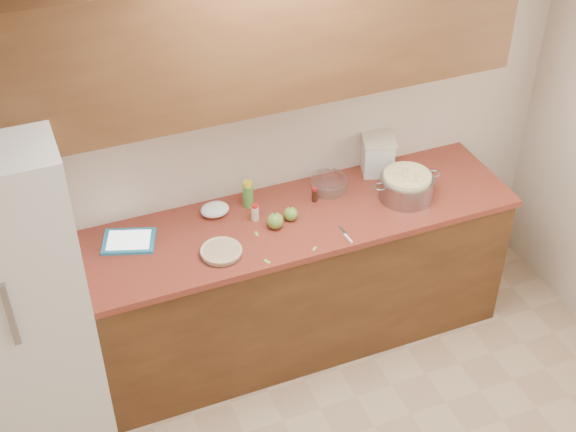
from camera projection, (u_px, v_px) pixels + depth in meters
name	position (u px, v px, depth m)	size (l,w,h in m)	color
room_shell	(425.00, 362.00, 3.03)	(3.60, 3.60, 3.60)	tan
counter_run	(282.00, 283.00, 4.62)	(2.64, 0.68, 0.92)	#5A3619
upper_cabinets	(269.00, 32.00, 3.83)	(2.60, 0.34, 0.70)	brown
fridge	(10.00, 295.00, 3.90)	(0.70, 0.70, 1.80)	white
pie	(221.00, 252.00, 4.11)	(0.22, 0.22, 0.04)	silver
colander	(406.00, 186.00, 4.47)	(0.41, 0.31, 0.15)	gray
flour_canister	(378.00, 155.00, 4.65)	(0.23, 0.23, 0.23)	silver
tablet	(129.00, 241.00, 4.19)	(0.32, 0.28, 0.02)	teal
paring_knife	(347.00, 237.00, 4.22)	(0.03, 0.16, 0.02)	gray
lemon_bottle	(248.00, 194.00, 4.41)	(0.06, 0.06, 0.16)	#4C8C38
cinnamon_shaker	(255.00, 212.00, 4.32)	(0.04, 0.04, 0.10)	beige
vanilla_bottle	(315.00, 195.00, 4.46)	(0.03, 0.03, 0.09)	black
mixing_bowl	(329.00, 183.00, 4.55)	(0.22, 0.22, 0.08)	silver
paper_towel	(215.00, 210.00, 4.37)	(0.16, 0.13, 0.07)	white
apple_left	(275.00, 221.00, 4.27)	(0.09, 0.09, 0.10)	olive
apple_center	(291.00, 214.00, 4.33)	(0.08, 0.08, 0.09)	olive
peel_a	(314.00, 249.00, 4.15)	(0.03, 0.01, 0.00)	#88B357
peel_b	(267.00, 261.00, 4.07)	(0.04, 0.02, 0.00)	#88B357
peel_c	(257.00, 234.00, 4.25)	(0.04, 0.01, 0.00)	#88B357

